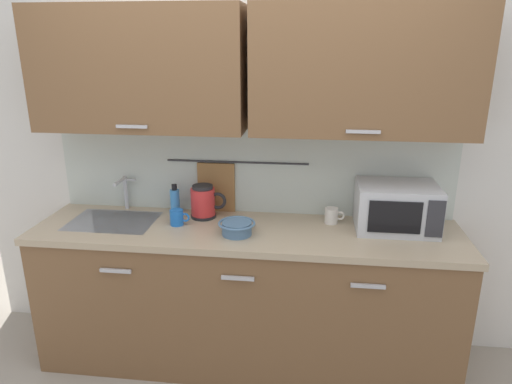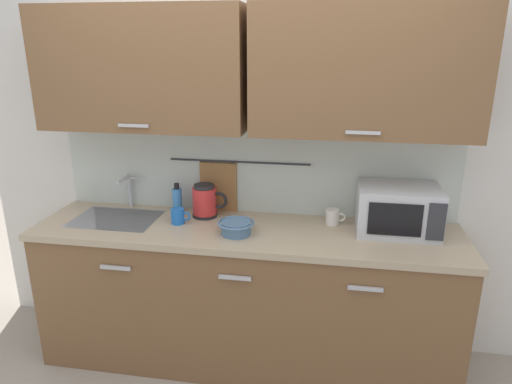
{
  "view_description": "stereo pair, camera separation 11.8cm",
  "coord_description": "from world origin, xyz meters",
  "views": [
    {
      "loc": [
        0.37,
        -2.2,
        1.95
      ],
      "look_at": [
        0.06,
        0.33,
        1.12
      ],
      "focal_mm": 32.37,
      "sensor_mm": 36.0,
      "label": 1
    },
    {
      "loc": [
        0.49,
        -2.18,
        1.95
      ],
      "look_at": [
        0.06,
        0.33,
        1.12
      ],
      "focal_mm": 32.37,
      "sensor_mm": 36.0,
      "label": 2
    }
  ],
  "objects": [
    {
      "name": "counter_unit",
      "position": [
        -0.01,
        0.3,
        0.46
      ],
      "size": [
        2.53,
        0.64,
        0.9
      ],
      "color": "brown",
      "rests_on": "ground"
    },
    {
      "name": "microwave",
      "position": [
        0.87,
        0.41,
        1.04
      ],
      "size": [
        0.46,
        0.35,
        0.27
      ],
      "color": "silver",
      "rests_on": "counter_unit"
    },
    {
      "name": "mug_near_sink",
      "position": [
        -0.42,
        0.31,
        0.95
      ],
      "size": [
        0.12,
        0.08,
        0.09
      ],
      "color": "blue",
      "rests_on": "counter_unit"
    },
    {
      "name": "sink_faucet",
      "position": [
        -0.83,
        0.53,
        1.04
      ],
      "size": [
        0.09,
        0.17,
        0.22
      ],
      "color": "#B2B5BA",
      "rests_on": "counter_unit"
    },
    {
      "name": "mug_by_kettle",
      "position": [
        0.51,
        0.45,
        0.95
      ],
      "size": [
        0.12,
        0.08,
        0.09
      ],
      "color": "silver",
      "rests_on": "counter_unit"
    },
    {
      "name": "electric_kettle",
      "position": [
        -0.29,
        0.46,
        1.0
      ],
      "size": [
        0.23,
        0.16,
        0.21
      ],
      "color": "black",
      "rests_on": "counter_unit"
    },
    {
      "name": "dish_soap_bottle",
      "position": [
        -0.48,
        0.49,
        0.99
      ],
      "size": [
        0.06,
        0.06,
        0.2
      ],
      "color": "#3F8CD8",
      "rests_on": "counter_unit"
    },
    {
      "name": "back_wall_assembly",
      "position": [
        -0.0,
        0.53,
        1.52
      ],
      "size": [
        3.7,
        0.41,
        2.5
      ],
      "color": "silver",
      "rests_on": "ground"
    },
    {
      "name": "mixing_bowl",
      "position": [
        -0.04,
        0.21,
        0.94
      ],
      "size": [
        0.21,
        0.21,
        0.08
      ],
      "color": "#4C7093",
      "rests_on": "counter_unit"
    }
  ]
}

